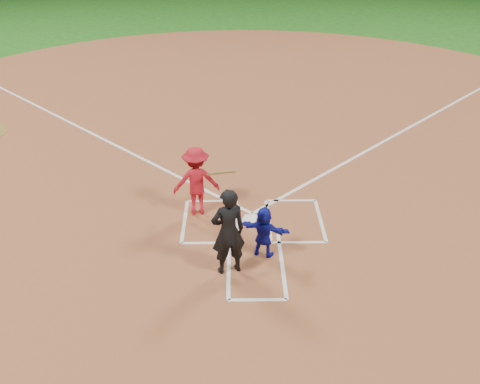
{
  "coord_description": "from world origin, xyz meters",
  "views": [
    {
      "loc": [
        -0.43,
        -10.56,
        6.68
      ],
      "look_at": [
        -0.3,
        -0.4,
        1.0
      ],
      "focal_mm": 40.0,
      "sensor_mm": 36.0,
      "label": 1
    }
  ],
  "objects_px": {
    "catcher": "(264,232)",
    "umpire": "(228,232)",
    "batter_at_plate": "(196,181)",
    "home_plate": "(253,220)"
  },
  "relations": [
    {
      "from": "home_plate",
      "to": "batter_at_plate",
      "type": "bearing_deg",
      "value": -16.83
    },
    {
      "from": "home_plate",
      "to": "catcher",
      "type": "bearing_deg",
      "value": 97.66
    },
    {
      "from": "batter_at_plate",
      "to": "catcher",
      "type": "bearing_deg",
      "value": -49.46
    },
    {
      "from": "catcher",
      "to": "umpire",
      "type": "xyz_separation_m",
      "value": [
        -0.73,
        -0.55,
        0.37
      ]
    },
    {
      "from": "batter_at_plate",
      "to": "home_plate",
      "type": "bearing_deg",
      "value": -16.83
    },
    {
      "from": "catcher",
      "to": "batter_at_plate",
      "type": "relative_size",
      "value": 0.67
    },
    {
      "from": "catcher",
      "to": "umpire",
      "type": "bearing_deg",
      "value": 57.61
    },
    {
      "from": "home_plate",
      "to": "umpire",
      "type": "distance_m",
      "value": 2.18
    },
    {
      "from": "umpire",
      "to": "batter_at_plate",
      "type": "relative_size",
      "value": 1.11
    },
    {
      "from": "umpire",
      "to": "batter_at_plate",
      "type": "distance_m",
      "value": 2.41
    }
  ]
}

